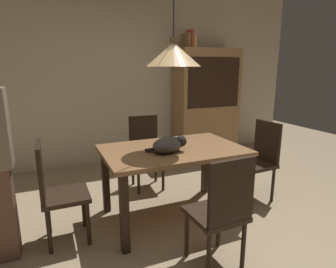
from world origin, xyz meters
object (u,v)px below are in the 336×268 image
chair_far_back (146,148)px  chair_left_side (55,189)px  book_yellow_short (193,42)px  pendant_lamp (173,54)px  book_brown_thick (186,41)px  chair_near_front (222,209)px  chair_right_side (260,157)px  hutch_bookcase (206,106)px  dining_table (173,158)px  cat_sleeping (169,144)px  book_red_tall (190,39)px

chair_far_back → chair_left_side: size_ratio=1.00×
chair_far_back → book_yellow_short: 2.02m
pendant_lamp → book_brown_thick: pendant_lamp is taller
chair_near_front → chair_right_side: same height
chair_near_front → book_yellow_short: book_yellow_short is taller
hutch_bookcase → book_yellow_short: book_yellow_short is taller
dining_table → book_yellow_short: 2.46m
cat_sleeping → book_brown_thick: bearing=59.2°
book_brown_thick → hutch_bookcase: bearing=-0.2°
book_brown_thick → chair_right_side: bearing=-86.3°
book_red_tall → book_yellow_short: 0.08m
chair_far_back → cat_sleeping: 1.04m
dining_table → book_brown_thick: (1.02, 1.75, 1.31)m
pendant_lamp → hutch_bookcase: bearing=50.7°
chair_right_side → dining_table: bearing=-179.8°
book_red_tall → chair_right_side: bearing=-88.5°
chair_near_front → book_red_tall: size_ratio=3.32×
hutch_bookcase → book_brown_thick: 1.15m
chair_right_side → pendant_lamp: 1.61m
chair_right_side → book_red_tall: (-0.04, 1.75, 1.48)m
dining_table → chair_far_back: size_ratio=1.51×
cat_sleeping → book_red_tall: size_ratio=1.45×
pendant_lamp → book_yellow_short: pendant_lamp is taller
chair_right_side → book_yellow_short: book_yellow_short is taller
chair_left_side → pendant_lamp: bearing=0.0°
dining_table → pendant_lamp: pendant_lamp is taller
dining_table → book_red_tall: size_ratio=5.00×
chair_left_side → book_yellow_short: bearing=37.7°
cat_sleeping → book_brown_thick: 2.44m
book_red_tall → chair_left_side: bearing=-141.6°
pendant_lamp → book_red_tall: (1.08, 1.75, 0.33)m
chair_left_side → book_yellow_short: (2.27, 1.75, 1.43)m
cat_sleeping → pendant_lamp: 0.85m
dining_table → cat_sleeping: (-0.09, -0.11, 0.18)m
book_yellow_short → chair_left_side: bearing=-142.3°
chair_near_front → chair_far_back: bearing=89.9°
hutch_bookcase → chair_near_front: bearing=-118.6°
chair_left_side → book_brown_thick: 3.13m
dining_table → book_red_tall: book_red_tall is taller
hutch_bookcase → chair_left_side: bearing=-145.7°
chair_right_side → cat_sleeping: (-1.22, -0.11, 0.32)m
chair_far_back → pendant_lamp: 1.45m
chair_left_side → chair_near_front: size_ratio=1.00×
dining_table → hutch_bookcase: size_ratio=0.76×
chair_far_back → chair_near_front: size_ratio=1.00×
chair_left_side → chair_right_side: 2.26m
chair_left_side → book_red_tall: (2.21, 1.75, 1.48)m
dining_table → pendant_lamp: size_ratio=1.08×
chair_near_front → pendant_lamp: bearing=90.2°
chair_far_back → book_brown_thick: 1.97m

